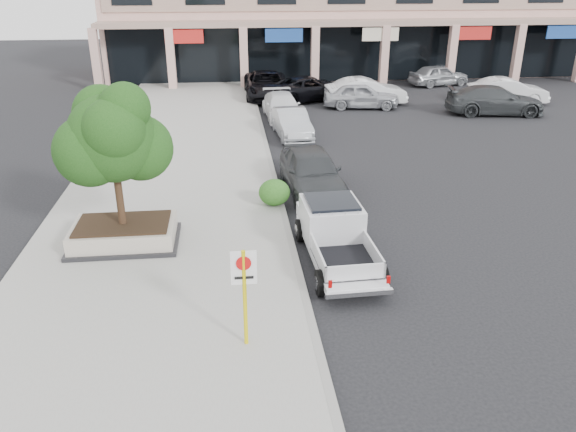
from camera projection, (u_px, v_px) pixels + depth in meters
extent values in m
plane|color=black|center=(355.00, 277.00, 15.43)|extent=(120.00, 120.00, 0.00)
cube|color=gray|center=(170.00, 201.00, 20.31)|extent=(8.00, 52.00, 0.15)
cube|color=gray|center=(279.00, 196.00, 20.71)|extent=(0.20, 52.00, 0.15)
cube|color=tan|center=(363.00, 13.00, 45.35)|extent=(40.00, 10.00, 9.00)
cube|color=gray|center=(383.00, 22.00, 39.88)|extent=(40.00, 2.20, 0.35)
cube|color=tan|center=(96.00, 60.00, 38.00)|extent=(0.55, 0.55, 4.20)
cube|color=black|center=(377.00, 54.00, 41.76)|extent=(39.20, 0.08, 3.90)
cube|color=black|center=(125.00, 241.00, 16.97)|extent=(3.20, 2.20, 0.12)
cube|color=#A09986|center=(124.00, 232.00, 16.84)|extent=(3.00, 2.00, 0.50)
cube|color=black|center=(123.00, 224.00, 16.73)|extent=(2.70, 1.70, 0.06)
cylinder|color=black|center=(118.00, 188.00, 16.28)|extent=(0.22, 0.22, 2.20)
sphere|color=#163D10|center=(112.00, 138.00, 15.67)|extent=(2.50, 2.50, 2.50)
sphere|color=#163D10|center=(140.00, 148.00, 16.18)|extent=(1.90, 1.90, 1.90)
sphere|color=#163D10|center=(101.00, 113.00, 15.86)|extent=(1.60, 1.60, 1.60)
cylinder|color=#DBC70B|center=(245.00, 299.00, 11.98)|extent=(0.09, 0.09, 2.30)
cube|color=white|center=(244.00, 268.00, 11.68)|extent=(0.55, 0.03, 0.78)
cylinder|color=red|center=(244.00, 263.00, 11.61)|extent=(0.32, 0.01, 0.32)
ellipsoid|color=#1E4F16|center=(274.00, 192.00, 19.57)|extent=(1.10, 0.99, 0.93)
imported|color=#303336|center=(312.00, 171.00, 21.01)|extent=(2.28, 4.97, 1.65)
imported|color=#A9ACB1|center=(292.00, 123.00, 28.06)|extent=(1.81, 4.35, 1.40)
imported|color=silver|center=(282.00, 106.00, 31.59)|extent=(2.14, 4.80, 1.37)
imported|color=black|center=(267.00, 85.00, 36.64)|extent=(2.81, 6.05, 1.68)
imported|color=#AAABB2|center=(361.00, 95.00, 33.95)|extent=(4.74, 2.45, 1.54)
imported|color=silver|center=(366.00, 91.00, 34.77)|extent=(5.00, 1.82, 1.64)
imported|color=#313437|center=(495.00, 100.00, 32.49)|extent=(5.84, 3.04, 1.62)
imported|color=black|center=(309.00, 88.00, 35.99)|extent=(6.08, 4.50, 1.53)
imported|color=#9DA0A4|center=(439.00, 75.00, 40.59)|extent=(4.69, 2.78, 1.50)
imported|color=silver|center=(508.00, 91.00, 35.08)|extent=(4.95, 2.22, 1.58)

